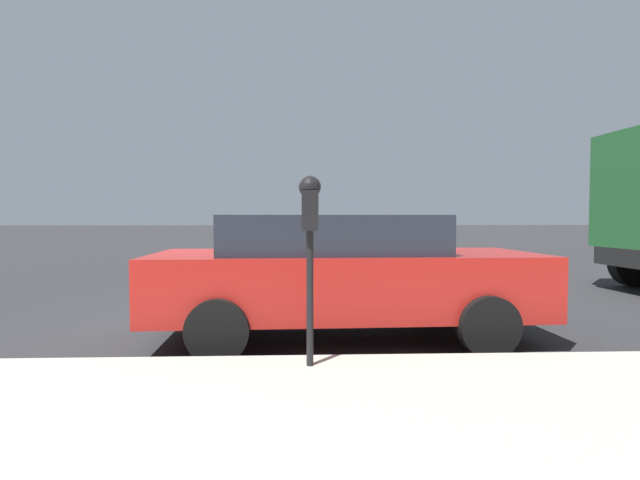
{
  "coord_description": "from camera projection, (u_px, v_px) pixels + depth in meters",
  "views": [
    {
      "loc": [
        -6.78,
        -0.59,
        1.43
      ],
      "look_at": [
        -2.5,
        -0.76,
        1.25
      ],
      "focal_mm": 28.0,
      "sensor_mm": 36.0,
      "label": 1
    }
  ],
  "objects": [
    {
      "name": "car_red",
      "position": [
        341.0,
        273.0,
        5.95
      ],
      "size": [
        2.14,
        4.53,
        1.47
      ],
      "rotation": [
        0.0,
        0.0,
        3.17
      ],
      "color": "#B21E19",
      "rests_on": "ground_plane"
    },
    {
      "name": "parking_meter",
      "position": [
        310.0,
        221.0,
        4.25
      ],
      "size": [
        0.21,
        0.19,
        1.63
      ],
      "color": "black",
      "rests_on": "sidewalk"
    },
    {
      "name": "ground_plane",
      "position": [
        257.0,
        324.0,
        6.81
      ],
      "size": [
        220.0,
        220.0,
        0.0
      ],
      "primitive_type": "plane",
      "color": "#2B2B2D"
    }
  ]
}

